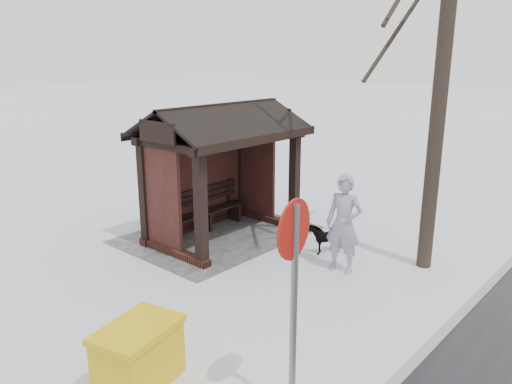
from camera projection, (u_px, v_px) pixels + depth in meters
ground at (224, 236)px, 11.67m from camera, size 120.00×120.00×0.00m
kerb at (461, 315)px, 8.15m from camera, size 120.00×0.15×0.06m
trampled_patch at (218, 234)px, 11.80m from camera, size 4.20×3.20×0.02m
bus_shelter at (217, 144)px, 11.20m from camera, size 3.60×2.40×3.09m
pedestrian at (344, 224)px, 9.59m from camera, size 0.57×0.77×1.94m
dog at (325, 237)px, 10.70m from camera, size 0.85×0.62×0.65m
grit_bin at (139, 355)px, 6.34m from camera, size 1.23×0.98×0.84m
road_sign at (293, 267)px, 5.42m from camera, size 0.68×0.14×2.66m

